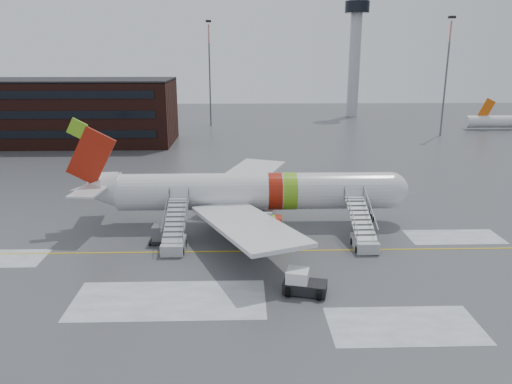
{
  "coord_description": "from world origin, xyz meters",
  "views": [
    {
      "loc": [
        -0.66,
        -42.93,
        17.49
      ],
      "look_at": [
        0.76,
        4.55,
        4.0
      ],
      "focal_mm": 35.0,
      "sensor_mm": 36.0,
      "label": 1
    }
  ],
  "objects_px": {
    "airliner": "(246,192)",
    "uld_container": "(162,235)",
    "airstair_aft": "(175,237)",
    "airstair_fwd": "(363,235)",
    "pushback_tug": "(302,283)"
  },
  "relations": [
    {
      "from": "airstair_fwd",
      "to": "uld_container",
      "type": "xyz_separation_m",
      "value": [
        -18.75,
        1.18,
        -0.24
      ]
    },
    {
      "from": "uld_container",
      "to": "airstair_fwd",
      "type": "bearing_deg",
      "value": -3.61
    },
    {
      "from": "airliner",
      "to": "airstair_fwd",
      "type": "bearing_deg",
      "value": -31.35
    },
    {
      "from": "airstair_aft",
      "to": "uld_container",
      "type": "relative_size",
      "value": 3.48
    },
    {
      "from": "airstair_aft",
      "to": "uld_container",
      "type": "xyz_separation_m",
      "value": [
        -1.37,
        1.18,
        -0.24
      ]
    },
    {
      "from": "airstair_fwd",
      "to": "airstair_aft",
      "type": "xyz_separation_m",
      "value": [
        -17.38,
        0.0,
        0.0
      ]
    },
    {
      "from": "uld_container",
      "to": "pushback_tug",
      "type": "bearing_deg",
      "value": -40.77
    },
    {
      "from": "airliner",
      "to": "pushback_tug",
      "type": "xyz_separation_m",
      "value": [
        4.0,
        -15.71,
        -2.61
      ]
    },
    {
      "from": "pushback_tug",
      "to": "airliner",
      "type": "bearing_deg",
      "value": 104.27
    },
    {
      "from": "airliner",
      "to": "airstair_fwd",
      "type": "xyz_separation_m",
      "value": [
        10.73,
        -6.54,
        -2.35
      ]
    },
    {
      "from": "uld_container",
      "to": "airliner",
      "type": "bearing_deg",
      "value": 33.72
    },
    {
      "from": "airliner",
      "to": "pushback_tug",
      "type": "bearing_deg",
      "value": -75.73
    },
    {
      "from": "airliner",
      "to": "uld_container",
      "type": "distance_m",
      "value": 9.98
    },
    {
      "from": "airliner",
      "to": "uld_container",
      "type": "relative_size",
      "value": 15.82
    },
    {
      "from": "airstair_fwd",
      "to": "airstair_aft",
      "type": "distance_m",
      "value": 17.38
    }
  ]
}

